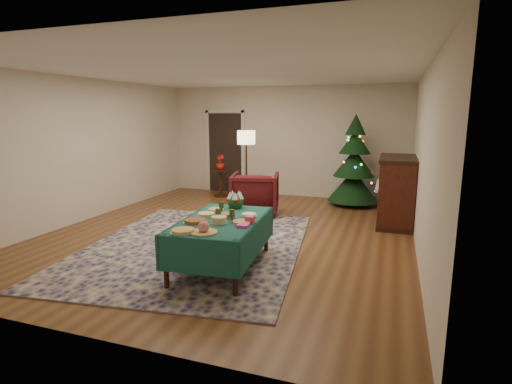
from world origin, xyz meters
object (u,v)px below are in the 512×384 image
(gift_box, at_px, (250,220))
(armchair, at_px, (255,192))
(side_table, at_px, (221,183))
(potted_plant, at_px, (220,166))
(christmas_tree, at_px, (354,165))
(floor_lamp, at_px, (246,142))
(piano, at_px, (396,191))
(buffet_table, at_px, (222,229))

(gift_box, xyz_separation_m, armchair, (-0.96, 2.95, -0.24))
(armchair, distance_m, side_table, 2.03)
(potted_plant, relative_size, christmas_tree, 0.18)
(floor_lamp, bearing_deg, armchair, -60.07)
(potted_plant, xyz_separation_m, piano, (4.12, -1.22, -0.16))
(buffet_table, distance_m, gift_box, 0.45)
(potted_plant, bearing_deg, piano, -16.52)
(buffet_table, bearing_deg, piano, 55.55)
(floor_lamp, height_order, piano, floor_lamp)
(floor_lamp, xyz_separation_m, side_table, (-0.88, 0.51, -1.08))
(armchair, height_order, floor_lamp, floor_lamp)
(armchair, height_order, side_table, armchair)
(gift_box, relative_size, armchair, 0.11)
(buffet_table, distance_m, christmas_tree, 4.63)
(gift_box, distance_m, armchair, 3.12)
(floor_lamp, height_order, christmas_tree, christmas_tree)
(side_table, distance_m, piano, 4.31)
(potted_plant, relative_size, piano, 0.25)
(armchair, bearing_deg, potted_plant, -58.91)
(buffet_table, distance_m, floor_lamp, 4.09)
(christmas_tree, bearing_deg, floor_lamp, -165.37)
(buffet_table, xyz_separation_m, gift_box, (0.41, -0.04, 0.18))
(floor_lamp, bearing_deg, gift_box, -68.87)
(floor_lamp, bearing_deg, christmas_tree, 14.63)
(potted_plant, height_order, christmas_tree, christmas_tree)
(floor_lamp, height_order, potted_plant, floor_lamp)
(gift_box, distance_m, floor_lamp, 4.22)
(buffet_table, height_order, christmas_tree, christmas_tree)
(side_table, relative_size, potted_plant, 1.81)
(gift_box, bearing_deg, floor_lamp, 111.13)
(armchair, xyz_separation_m, potted_plant, (-1.42, 1.44, 0.30))
(potted_plant, distance_m, piano, 4.30)
(piano, bearing_deg, side_table, 163.48)
(buffet_table, relative_size, armchair, 1.91)
(buffet_table, distance_m, armchair, 2.96)
(floor_lamp, bearing_deg, potted_plant, 149.93)
(side_table, xyz_separation_m, christmas_tree, (3.21, 0.10, 0.59))
(floor_lamp, xyz_separation_m, piano, (3.24, -0.71, -0.80))
(buffet_table, bearing_deg, gift_box, -6.26)
(side_table, height_order, piano, piano)
(piano, bearing_deg, christmas_tree, 124.48)
(floor_lamp, bearing_deg, side_table, 149.93)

